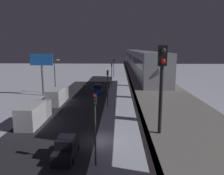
# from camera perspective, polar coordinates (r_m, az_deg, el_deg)

# --- Properties ---
(ground_plane) EXTENTS (240.00, 240.00, 0.00)m
(ground_plane) POSITION_cam_1_polar(r_m,az_deg,el_deg) (24.63, -3.67, -13.84)
(ground_plane) COLOR silver
(avenue_asphalt) EXTENTS (11.00, 85.24, 0.01)m
(avenue_asphalt) POSITION_cam_1_polar(r_m,az_deg,el_deg) (25.83, -16.98, -13.09)
(avenue_asphalt) COLOR #28282D
(avenue_asphalt) RESTS_ON ground_plane
(elevated_railway) EXTENTS (5.00, 85.24, 6.21)m
(elevated_railway) POSITION_cam_1_polar(r_m,az_deg,el_deg) (23.12, 10.88, -1.67)
(elevated_railway) COLOR gray
(elevated_railway) RESTS_ON ground_plane
(subway_train) EXTENTS (2.94, 55.47, 3.40)m
(subway_train) POSITION_cam_1_polar(r_m,az_deg,el_deg) (47.44, 6.51, 7.76)
(subway_train) COLOR #999EA8
(subway_train) RESTS_ON elevated_railway
(rail_signal) EXTENTS (0.36, 0.41, 4.00)m
(rail_signal) POSITION_cam_1_polar(r_m,az_deg,el_deg) (9.77, 13.00, 3.35)
(rail_signal) COLOR black
(rail_signal) RESTS_ON elevated_railway
(sedan_black) EXTENTS (1.91, 4.03, 1.97)m
(sedan_black) POSITION_cam_1_polar(r_m,az_deg,el_deg) (21.36, -12.01, -15.70)
(sedan_black) COLOR black
(sedan_black) RESTS_ON ground_plane
(sedan_blue) EXTENTS (1.80, 4.37, 1.97)m
(sedan_blue) POSITION_cam_1_polar(r_m,az_deg,el_deg) (49.42, -3.75, -0.50)
(sedan_blue) COLOR navy
(sedan_blue) RESTS_ON ground_plane
(box_truck) EXTENTS (2.40, 7.40, 2.80)m
(box_truck) POSITION_cam_1_polar(r_m,az_deg,el_deg) (31.27, -19.86, -6.51)
(box_truck) COLOR #B2B2B7
(box_truck) RESTS_ON ground_plane
(delivery_van) EXTENTS (2.40, 7.40, 2.80)m
(delivery_van) POSITION_cam_1_polar(r_m,az_deg,el_deg) (41.45, -14.20, -2.14)
(delivery_van) COLOR #B2B2B7
(delivery_van) RESTS_ON ground_plane
(traffic_light_near) EXTENTS (0.32, 0.44, 6.40)m
(traffic_light_near) POSITION_cam_1_polar(r_m,az_deg,el_deg) (18.37, -4.51, -8.38)
(traffic_light_near) COLOR #2D2D2D
(traffic_light_near) RESTS_ON ground_plane
(traffic_light_mid) EXTENTS (0.32, 0.44, 6.40)m
(traffic_light_mid) POSITION_cam_1_polar(r_m,az_deg,el_deg) (37.07, -1.16, 1.21)
(traffic_light_mid) COLOR #2D2D2D
(traffic_light_mid) RESTS_ON ground_plane
(traffic_light_far) EXTENTS (0.32, 0.44, 6.40)m
(traffic_light_far) POSITION_cam_1_polar(r_m,az_deg,el_deg) (56.14, -0.07, 4.33)
(traffic_light_far) COLOR #2D2D2D
(traffic_light_far) RESTS_ON ground_plane
(traffic_light_distant) EXTENTS (0.32, 0.44, 6.40)m
(traffic_light_distant) POSITION_cam_1_polar(r_m,az_deg,el_deg) (75.32, 0.46, 5.87)
(traffic_light_distant) COLOR #2D2D2D
(traffic_light_distant) RESTS_ON ground_plane
(commercial_billboard) EXTENTS (4.80, 0.36, 8.90)m
(commercial_billboard) POSITION_cam_1_polar(r_m,az_deg,el_deg) (48.22, -18.08, 5.97)
(commercial_billboard) COLOR #4C4C51
(commercial_billboard) RESTS_ON ground_plane
(street_lamp_far) EXTENTS (1.35, 0.44, 7.65)m
(street_lamp_far) POSITION_cam_1_polar(r_m,az_deg,el_deg) (49.71, -14.64, 3.93)
(street_lamp_far) COLOR #38383D
(street_lamp_far) RESTS_ON ground_plane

